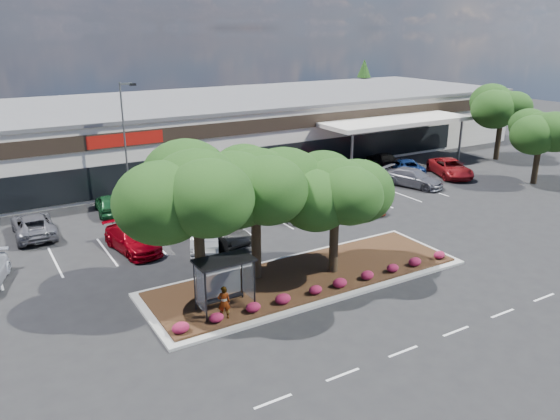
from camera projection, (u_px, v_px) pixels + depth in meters
ground at (384, 300)px, 27.61m from camera, size 160.00×160.00×0.00m
retail_store at (160, 133)px, 54.29m from camera, size 80.40×25.20×6.25m
landscape_island at (307, 277)px, 29.87m from camera, size 18.00×6.00×0.26m
lane_markings at (277, 236)px, 36.04m from camera, size 33.12×20.06×0.01m
shrub_row at (330, 285)px, 28.03m from camera, size 17.00×0.80×0.50m
bus_shelter at (223, 269)px, 25.65m from camera, size 2.75×1.55×2.59m
island_tree_west at (198, 223)px, 26.07m from camera, size 7.20×7.20×7.89m
island_tree_mid at (256, 213)px, 28.43m from camera, size 6.60×6.60×7.32m
island_tree_east at (335, 215)px, 29.28m from camera, size 5.80×5.80×6.50m
tree_east_near at (539, 147)px, 47.34m from camera, size 5.60×5.60×6.51m
tree_east_far at (500, 123)px, 56.11m from camera, size 6.40×6.40×7.62m
conifer_north_east at (363, 91)px, 78.54m from camera, size 3.96×3.96×9.00m
person_waiting at (224, 302)px, 25.10m from camera, size 0.69×0.56×1.63m
light_pole at (127, 152)px, 41.25m from camera, size 1.41×0.79×9.36m
car_1 at (132, 240)px, 33.50m from camera, size 2.81×5.27×1.45m
car_2 at (216, 230)px, 34.76m from camera, size 2.84×5.43×1.70m
car_3 at (205, 235)px, 34.02m from camera, size 3.44×5.05×1.58m
car_4 at (284, 205)px, 39.67m from camera, size 3.52×6.08×1.66m
car_5 at (297, 206)px, 39.92m from camera, size 3.85×5.39×1.36m
car_6 at (363, 199)px, 41.38m from camera, size 3.42×5.37×1.45m
car_7 at (413, 178)px, 47.16m from camera, size 3.78×5.71×1.54m
car_8 at (450, 168)px, 50.41m from camera, size 4.58×6.23×1.57m
car_9 at (33, 225)px, 35.92m from camera, size 2.55×5.37×1.48m
car_10 at (109, 204)px, 40.28m from camera, size 2.22×4.48×1.47m
car_11 at (208, 199)px, 41.71m from camera, size 2.23×4.15×1.34m
car_12 at (215, 191)px, 43.10m from camera, size 3.50×5.23×1.63m
car_13 at (285, 176)px, 47.57m from camera, size 2.24×4.81×1.59m
car_14 at (288, 185)px, 45.18m from camera, size 3.06×4.49×1.42m
car_15 at (359, 170)px, 49.71m from camera, size 2.43×4.96×1.63m
car_16 at (405, 166)px, 51.29m from camera, size 4.32×5.80×1.46m
car_17 at (383, 160)px, 53.65m from camera, size 3.76×5.50×1.48m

